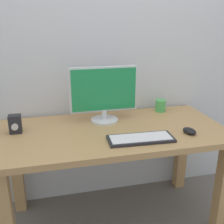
# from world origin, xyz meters

# --- Properties ---
(ground_plane) EXTENTS (6.00, 6.00, 0.00)m
(ground_plane) POSITION_xyz_m (0.00, 0.00, 0.00)
(ground_plane) COLOR slate
(wall_back) EXTENTS (2.86, 0.04, 3.00)m
(wall_back) POSITION_xyz_m (0.00, 0.40, 1.50)
(wall_back) COLOR silver
(wall_back) RESTS_ON ground_plane
(desk) EXTENTS (1.47, 0.71, 0.72)m
(desk) POSITION_xyz_m (0.00, 0.00, 0.60)
(desk) COLOR tan
(desk) RESTS_ON ground_plane
(monitor) EXTENTS (0.46, 0.19, 0.38)m
(monitor) POSITION_xyz_m (-0.02, 0.17, 0.92)
(monitor) COLOR silver
(monitor) RESTS_ON desk
(keyboard_primary) EXTENTS (0.40, 0.17, 0.02)m
(keyboard_primary) POSITION_xyz_m (0.12, -0.20, 0.73)
(keyboard_primary) COLOR #232328
(keyboard_primary) RESTS_ON desk
(mouse) EXTENTS (0.08, 0.11, 0.03)m
(mouse) POSITION_xyz_m (0.45, -0.17, 0.74)
(mouse) COLOR black
(mouse) RESTS_ON desk
(audio_controller) EXTENTS (0.07, 0.07, 0.12)m
(audio_controller) POSITION_xyz_m (-0.61, 0.09, 0.78)
(audio_controller) COLOR #232328
(audio_controller) RESTS_ON desk
(coffee_mug) EXTENTS (0.08, 0.08, 0.09)m
(coffee_mug) POSITION_xyz_m (0.44, 0.27, 0.76)
(coffee_mug) COLOR #4CB259
(coffee_mug) RESTS_ON desk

